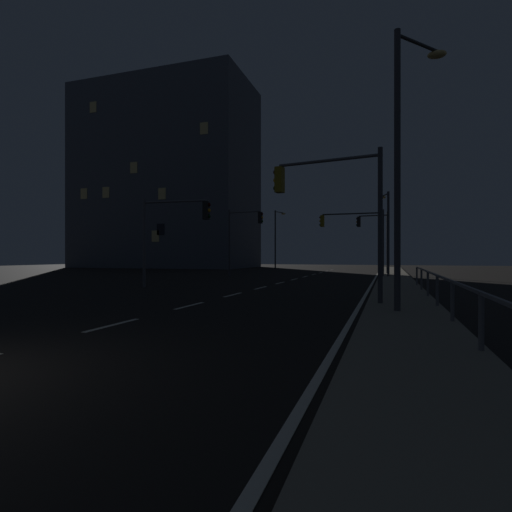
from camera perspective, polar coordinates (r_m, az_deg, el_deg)
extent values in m
plane|color=black|center=(21.75, 1.08, -4.47)|extent=(112.00, 112.00, 0.00)
cube|color=gray|center=(20.78, 19.63, -4.49)|extent=(2.30, 77.00, 0.14)
cube|color=silver|center=(10.57, -19.75, -9.26)|extent=(0.14, 2.00, 0.01)
cube|color=silver|center=(13.90, -9.45, -7.01)|extent=(0.14, 2.00, 0.01)
cube|color=silver|center=(17.52, -3.31, -5.55)|extent=(0.14, 2.00, 0.01)
cube|color=silver|center=(21.27, 0.68, -4.56)|extent=(0.14, 2.00, 0.01)
cube|color=silver|center=(25.11, 3.45, -3.86)|extent=(0.14, 2.00, 0.01)
cube|color=silver|center=(28.98, 5.49, -3.33)|extent=(0.14, 2.00, 0.01)
cube|color=silver|center=(32.89, 7.04, -2.93)|extent=(0.14, 2.00, 0.01)
cube|color=silver|center=(36.81, 8.26, -2.61)|extent=(0.14, 2.00, 0.01)
cube|color=silver|center=(40.75, 9.24, -2.36)|extent=(0.14, 2.00, 0.01)
cube|color=silver|center=(44.71, 10.05, -2.15)|extent=(0.14, 2.00, 0.01)
cube|color=silver|center=(48.66, 10.73, -1.97)|extent=(0.14, 2.00, 0.01)
cube|color=silver|center=(25.78, 16.26, -3.75)|extent=(0.14, 53.00, 0.01)
cylinder|color=#38383D|center=(13.92, 17.32, 4.23)|extent=(0.16, 0.16, 5.18)
cylinder|color=#4C4C51|center=(14.67, 10.11, 13.26)|extent=(3.61, 0.63, 0.11)
cube|color=olive|center=(15.17, 3.39, 10.79)|extent=(0.33, 0.38, 0.95)
sphere|color=black|center=(15.29, 2.85, 11.86)|extent=(0.20, 0.20, 0.20)
sphere|color=orange|center=(15.23, 2.85, 10.75)|extent=(0.20, 0.20, 0.20)
sphere|color=black|center=(15.17, 2.85, 9.64)|extent=(0.20, 0.20, 0.20)
cylinder|color=#38383D|center=(33.87, -3.83, 1.89)|extent=(0.16, 0.16, 5.61)
cylinder|color=#4C4C51|center=(33.44, -1.65, 6.30)|extent=(2.84, 0.34, 0.11)
cube|color=black|center=(32.82, 0.62, 5.50)|extent=(0.31, 0.36, 0.95)
sphere|color=black|center=(32.79, 0.87, 6.03)|extent=(0.20, 0.20, 0.20)
sphere|color=orange|center=(32.76, 0.87, 5.51)|extent=(0.20, 0.20, 0.20)
sphere|color=black|center=(32.73, 0.87, 4.99)|extent=(0.20, 0.20, 0.20)
cylinder|color=#38383D|center=(37.99, 18.23, 1.82)|extent=(0.16, 0.16, 5.50)
cylinder|color=#2D3033|center=(38.29, 16.34, 5.55)|extent=(2.52, 0.36, 0.11)
cube|color=black|center=(38.44, 14.47, 4.75)|extent=(0.31, 0.37, 0.95)
sphere|color=black|center=(38.49, 14.24, 5.19)|extent=(0.20, 0.20, 0.20)
sphere|color=orange|center=(38.46, 14.24, 4.74)|extent=(0.20, 0.20, 0.20)
sphere|color=black|center=(38.44, 14.24, 4.30)|extent=(0.20, 0.20, 0.20)
cylinder|color=#4C4C51|center=(22.43, -15.66, 1.85)|extent=(0.16, 0.16, 4.84)
cylinder|color=#4C4C51|center=(21.79, -11.55, 7.63)|extent=(3.56, 0.39, 0.11)
cube|color=black|center=(21.03, -7.14, 6.46)|extent=(0.31, 0.36, 0.95)
sphere|color=black|center=(21.01, -6.74, 7.29)|extent=(0.20, 0.20, 0.20)
sphere|color=orange|center=(20.97, -6.74, 6.48)|extent=(0.20, 0.20, 0.20)
sphere|color=black|center=(20.94, -6.74, 5.67)|extent=(0.20, 0.20, 0.20)
cylinder|color=#38383D|center=(32.55, 17.67, 1.82)|extent=(0.16, 0.16, 5.17)
cylinder|color=#2D3033|center=(32.82, 13.54, 5.89)|extent=(4.70, 0.11, 0.11)
cube|color=olive|center=(33.05, 9.46, 4.94)|extent=(0.28, 0.34, 0.95)
sphere|color=black|center=(33.10, 9.20, 5.45)|extent=(0.20, 0.20, 0.20)
sphere|color=orange|center=(33.07, 9.20, 4.94)|extent=(0.20, 0.20, 0.20)
sphere|color=black|center=(33.05, 9.20, 4.42)|extent=(0.20, 0.20, 0.20)
cylinder|color=#38383D|center=(12.36, 19.52, 11.48)|extent=(0.18, 0.18, 8.05)
cylinder|color=#2D3033|center=(14.29, 22.11, 26.30)|extent=(1.26, 1.43, 0.10)
ellipsoid|color=#F9D172|center=(14.91, 24.42, 24.71)|extent=(0.56, 0.36, 0.24)
cylinder|color=#38383D|center=(32.40, 18.36, 3.03)|extent=(0.18, 0.18, 6.52)
cylinder|color=#4C4C51|center=(33.35, 17.97, 8.31)|extent=(0.55, 1.33, 0.10)
ellipsoid|color=#F9D172|center=(33.98, 17.60, 7.99)|extent=(0.56, 0.36, 0.24)
cylinder|color=#2D3033|center=(49.63, 2.77, 2.31)|extent=(0.18, 0.18, 7.35)
cylinder|color=#2D3033|center=(50.72, 3.36, 6.25)|extent=(0.66, 1.91, 0.10)
ellipsoid|color=#F9D172|center=(51.54, 3.94, 6.04)|extent=(0.56, 0.36, 0.24)
cylinder|color=#59595E|center=(7.68, 29.47, -8.18)|extent=(0.09, 0.09, 0.95)
cylinder|color=#59595E|center=(10.74, 26.23, -5.83)|extent=(0.09, 0.09, 0.95)
cylinder|color=#59595E|center=(13.83, 24.45, -4.51)|extent=(0.09, 0.09, 0.95)
cylinder|color=#59595E|center=(16.94, 23.32, -3.68)|extent=(0.09, 0.09, 0.95)
cylinder|color=#59595E|center=(20.05, 22.54, -3.10)|extent=(0.09, 0.09, 0.95)
cylinder|color=#59595E|center=(23.16, 21.97, -2.68)|extent=(0.09, 0.09, 0.95)
cube|color=slate|center=(12.25, 25.23, -2.87)|extent=(0.06, 21.88, 0.06)
cube|color=#4C515B|center=(62.42, -12.61, 10.80)|extent=(25.41, 13.38, 26.72)
cube|color=#EACC7A|center=(59.65, -20.64, 8.49)|extent=(1.10, 0.06, 1.50)
cube|color=#EACC7A|center=(63.88, -22.23, 19.08)|extent=(1.10, 0.06, 1.50)
cube|color=#EACC7A|center=(54.46, -14.17, 2.77)|extent=(1.10, 0.06, 1.50)
cube|color=black|center=(54.09, -13.47, 3.72)|extent=(1.10, 0.06, 1.50)
cube|color=#EACC7A|center=(53.44, -7.43, 17.63)|extent=(1.10, 0.06, 1.50)
cube|color=#EACC7A|center=(54.48, -13.27, 8.65)|extent=(1.10, 0.06, 1.50)
cube|color=#EACC7A|center=(57.51, -17.05, 11.97)|extent=(1.10, 0.06, 1.50)
cube|color=#EACC7A|center=(62.05, -23.35, 8.17)|extent=(1.10, 0.06, 1.50)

